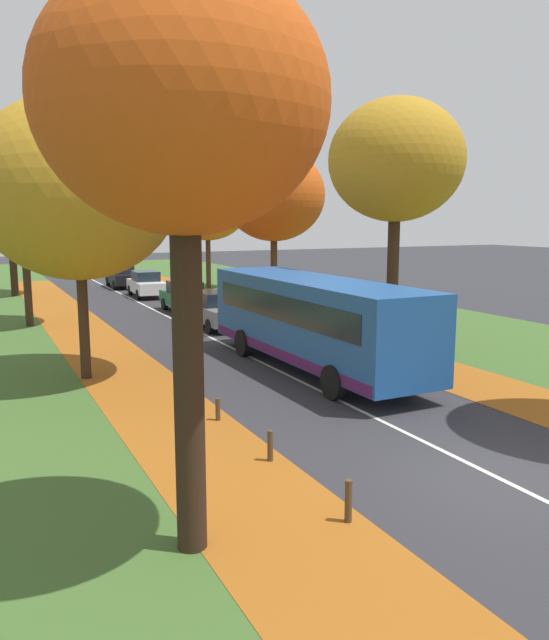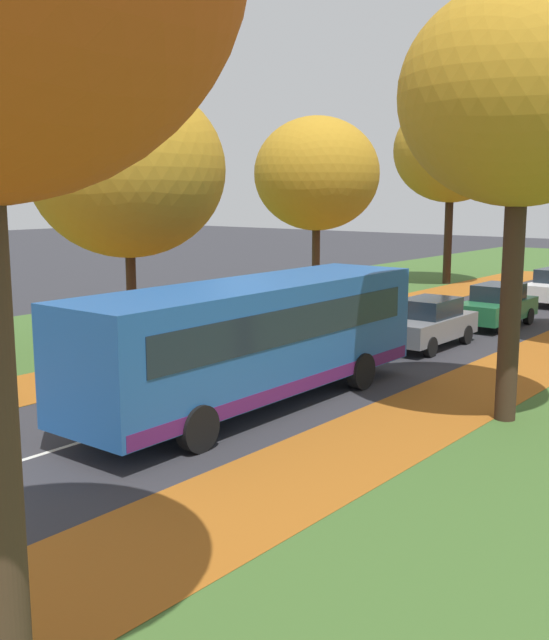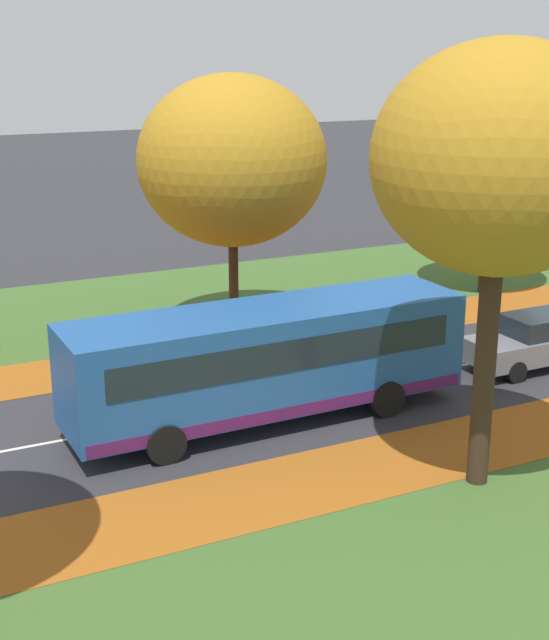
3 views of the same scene
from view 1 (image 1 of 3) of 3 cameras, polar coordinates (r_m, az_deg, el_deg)
name	(u,v)px [view 1 (image 1 of 3)]	position (r m, az deg, el deg)	size (l,w,h in m)	color
ground_plane	(501,479)	(12.94, 20.00, -13.52)	(160.00, 160.00, 0.00)	#2D2D33
leaf_litter_left	(107,357)	(23.07, -15.04, -3.26)	(2.80, 60.00, 0.00)	#9E5619
grass_verge_right	(345,310)	(33.76, 6.45, 0.90)	(12.00, 90.00, 0.01)	#3D6028
leaf_litter_right	(329,336)	(26.33, 4.99, -1.44)	(2.80, 60.00, 0.00)	#9E5619
road_centre_line	(180,323)	(29.89, -8.61, -0.24)	(0.12, 80.00, 0.01)	silver
tree_left_nearest	(182,106)	(8.93, -8.42, 18.79)	(4.00, 4.00, 8.25)	black
tree_left_near	(77,189)	(19.64, -17.61, 11.38)	(6.01, 6.01, 8.47)	#382619
tree_left_mid	(22,197)	(30.42, -22.11, 10.39)	(5.33, 5.33, 8.25)	#382619
tree_left_far	(7,179)	(42.85, -23.23, 11.80)	(6.30, 6.30, 10.18)	black
tree_right_near	(396,161)	(25.06, 11.06, 14.07)	(5.21, 5.21, 9.44)	#382619
tree_right_mid	(274,195)	(33.75, -0.05, 11.34)	(5.44, 5.44, 8.57)	#422D1E
tree_right_far	(207,201)	(44.44, -6.16, 10.75)	(6.07, 6.07, 8.81)	#422D1E
bollard_nearest	(348,501)	(10.57, 6.78, -16.14)	(0.12, 0.12, 0.73)	#4C3823
bollard_second	(270,446)	(12.90, -0.39, -11.44)	(0.12, 0.12, 0.65)	#4C3823
bollard_third	(218,409)	(15.42, -5.20, -8.15)	(0.12, 0.12, 0.57)	#4C3823
bus	(313,318)	(20.16, 3.53, 0.16)	(2.75, 10.42, 2.98)	#1E5199
car_grey_lead	(216,310)	(28.26, -5.41, 0.94)	(1.79, 4.20, 1.62)	slate
car_green_following	(186,297)	(33.13, -8.14, 2.11)	(1.80, 4.21, 1.62)	#1E6038
car_white_third_in_line	(146,284)	(40.03, -11.65, 3.24)	(1.92, 4.27, 1.62)	silver
car_black_fourth_in_line	(122,276)	(45.94, -13.78, 3.92)	(1.88, 4.25, 1.62)	black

